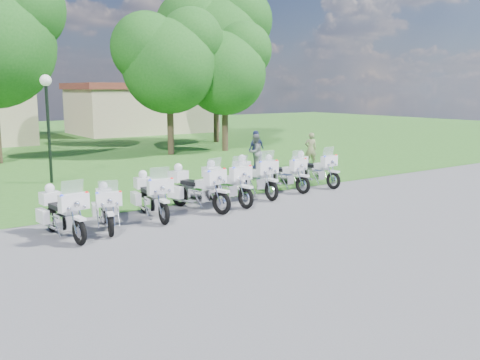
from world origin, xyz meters
TOP-DOWN VIEW (x-y plane):
  - ground at (0.00, 0.00)m, footprint 100.00×100.00m
  - grass_lawn at (0.00, 27.00)m, footprint 100.00×48.00m
  - motorcycle_0 at (-4.32, 1.37)m, footprint 0.90×2.28m
  - motorcycle_1 at (-3.12, 1.52)m, footprint 1.03×2.05m
  - motorcycle_2 at (-1.60, 1.98)m, footprint 0.90×2.32m
  - motorcycle_3 at (-0.04, 2.12)m, footprint 1.23×2.42m
  - motorcycle_4 at (1.19, 2.36)m, footprint 0.92×2.43m
  - motorcycle_5 at (2.68, 2.83)m, footprint 0.84×2.46m
  - motorcycle_6 at (4.15, 3.06)m, footprint 0.95×2.27m
  - motorcycle_7 at (5.74, 3.12)m, footprint 0.86×2.30m
  - lamp_post at (-2.33, 9.48)m, footprint 0.44×0.44m
  - tree_2 at (5.77, 15.01)m, footprint 6.07×5.18m
  - tree_3 at (9.25, 14.75)m, footprint 5.65×4.82m
  - tree_4 at (11.66, 19.57)m, footprint 7.90×6.74m
  - building_east at (11.00, 30.00)m, footprint 11.44×7.28m
  - bystander_a at (9.20, 7.12)m, footprint 0.69×0.60m
  - bystander_b at (6.21, 7.54)m, footprint 0.91×0.78m
  - bystander_c at (6.61, 8.01)m, footprint 1.10×0.68m

SIDE VIEW (x-z plane):
  - ground at x=0.00m, z-range 0.00..0.00m
  - grass_lawn at x=0.00m, z-range 0.00..0.01m
  - motorcycle_1 at x=-3.12m, z-range -0.11..1.29m
  - motorcycle_6 at x=4.15m, z-range -0.13..1.41m
  - motorcycle_0 at x=-4.32m, z-range -0.13..1.41m
  - motorcycle_7 at x=5.74m, z-range -0.13..1.42m
  - motorcycle_2 at x=-1.60m, z-range -0.13..1.43m
  - motorcycle_4 at x=1.19m, z-range -0.13..1.50m
  - motorcycle_5 at x=2.68m, z-range -0.13..1.51m
  - motorcycle_3 at x=-0.04m, z-range -0.14..1.52m
  - bystander_a at x=9.20m, z-range 0.00..1.59m
  - bystander_b at x=6.21m, z-range 0.00..1.63m
  - bystander_c at x=6.61m, z-range 0.00..1.75m
  - building_east at x=11.00m, z-range 0.02..4.12m
  - lamp_post at x=-2.33m, z-range 1.07..5.25m
  - tree_3 at x=9.25m, z-range 1.22..8.75m
  - tree_2 at x=5.77m, z-range 1.31..9.39m
  - tree_4 at x=11.66m, z-range 1.71..12.23m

